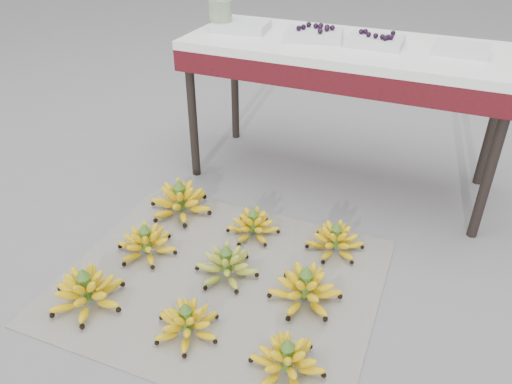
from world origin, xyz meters
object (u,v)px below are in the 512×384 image
at_px(bunch_front_right, 287,361).
at_px(glass_jar, 221,15).
at_px(bunch_back_left, 180,201).
at_px(bunch_mid_left, 146,243).
at_px(bunch_mid_right, 305,289).
at_px(tray_right, 375,41).
at_px(bunch_mid_center, 226,265).
at_px(newspaper_mat, 221,280).
at_px(bunch_back_center, 253,225).
at_px(tray_far_right, 462,49).
at_px(bunch_front_center, 187,323).
at_px(tray_far_left, 241,26).
at_px(tray_left, 314,34).
at_px(bunch_back_right, 335,240).
at_px(bunch_front_left, 87,292).
at_px(vendor_table, 346,60).

relative_size(bunch_front_right, glass_jar, 2.19).
bearing_deg(bunch_back_left, bunch_mid_left, -69.93).
height_order(bunch_mid_right, tray_right, tray_right).
bearing_deg(bunch_mid_center, newspaper_mat, -92.78).
distance_m(bunch_back_center, tray_far_right, 1.21).
relative_size(bunch_mid_center, bunch_mid_right, 1.10).
relative_size(bunch_front_center, tray_far_right, 1.11).
xyz_separation_m(bunch_mid_right, tray_far_left, (-0.70, 0.96, 0.70)).
height_order(tray_left, glass_jar, glass_jar).
distance_m(bunch_front_right, bunch_mid_right, 0.34).
height_order(bunch_front_center, bunch_front_right, bunch_front_right).
bearing_deg(bunch_mid_right, bunch_back_left, 155.52).
height_order(bunch_back_left, bunch_back_right, bunch_back_left).
height_order(newspaper_mat, bunch_back_center, bunch_back_center).
bearing_deg(bunch_back_right, tray_far_left, 125.27).
bearing_deg(tray_left, bunch_back_right, -61.29).
distance_m(bunch_front_center, tray_right, 1.50).
bearing_deg(bunch_back_right, bunch_mid_left, -169.63).
relative_size(bunch_front_left, tray_left, 1.26).
bearing_deg(bunch_front_right, tray_left, 124.27).
relative_size(bunch_mid_left, bunch_mid_center, 0.90).
height_order(bunch_front_left, bunch_mid_right, bunch_front_left).
height_order(bunch_front_center, bunch_back_left, bunch_back_left).
height_order(bunch_back_center, bunch_back_right, bunch_back_right).
bearing_deg(tray_far_right, tray_far_left, -178.52).
xyz_separation_m(newspaper_mat, bunch_back_right, (0.37, 0.37, 0.05)).
relative_size(bunch_front_center, vendor_table, 0.17).
bearing_deg(bunch_back_left, tray_left, 69.52).
relative_size(newspaper_mat, bunch_mid_right, 4.47).
bearing_deg(tray_far_right, bunch_back_right, -117.25).
distance_m(bunch_mid_right, tray_left, 1.22).
relative_size(newspaper_mat, tray_right, 4.94).
relative_size(newspaper_mat, bunch_front_right, 3.93).
height_order(newspaper_mat, bunch_front_left, bunch_front_left).
bearing_deg(bunch_front_center, bunch_front_left, -171.62).
height_order(bunch_mid_right, bunch_back_right, bunch_mid_right).
height_order(tray_far_left, tray_far_right, tray_far_left).
xyz_separation_m(bunch_front_right, bunch_back_center, (-0.40, 0.65, -0.00)).
bearing_deg(bunch_mid_left, bunch_mid_right, -5.03).
bearing_deg(tray_left, bunch_mid_right, -72.03).
bearing_deg(tray_far_left, vendor_table, 0.11).
xyz_separation_m(tray_left, tray_right, (0.29, 0.01, -0.00)).
relative_size(bunch_front_right, bunch_back_left, 0.85).
xyz_separation_m(bunch_mid_center, bunch_mid_right, (0.34, -0.01, 0.00)).
xyz_separation_m(bunch_front_left, glass_jar, (-0.04, 1.28, 0.75)).
relative_size(tray_right, tray_far_right, 1.07).
bearing_deg(glass_jar, bunch_front_center, -69.71).
xyz_separation_m(newspaper_mat, bunch_mid_right, (0.35, 0.02, 0.06)).
bearing_deg(bunch_back_right, tray_far_right, 48.49).
bearing_deg(tray_right, vendor_table, 177.46).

